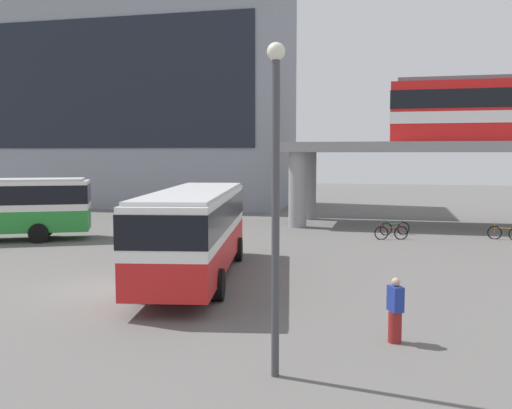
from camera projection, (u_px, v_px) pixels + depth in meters
ground_plane at (203, 244)px, 29.03m from camera, size 120.00×120.00×0.00m
station_building at (134, 101)px, 51.22m from camera, size 27.46×10.74×18.38m
bus_main at (195, 224)px, 20.76m from camera, size 4.41×11.31×3.22m
bicycle_red at (391, 233)px, 30.42m from camera, size 1.74×0.54×1.04m
bicycle_green at (395, 228)px, 32.18m from camera, size 1.65×0.80×1.04m
bicycle_brown at (505, 233)px, 30.25m from camera, size 1.70×0.66×1.04m
pedestrian_at_kerb at (395, 312)px, 13.79m from camera, size 0.42×0.48×1.58m
lamp_post at (276, 184)px, 11.41m from camera, size 0.36×0.36×6.68m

